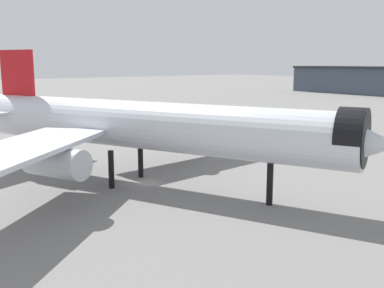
% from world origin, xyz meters
% --- Properties ---
extents(ground, '(900.00, 900.00, 0.00)m').
position_xyz_m(ground, '(0.00, 0.00, 0.00)').
color(ground, slate).
extents(airliner_near_gate, '(67.07, 59.87, 20.20)m').
position_xyz_m(airliner_near_gate, '(0.20, -1.21, 8.90)').
color(airliner_near_gate, silver).
rests_on(airliner_near_gate, ground).
extents(baggage_cart_trailing, '(2.58, 2.18, 1.82)m').
position_xyz_m(baggage_cart_trailing, '(-2.38, 37.94, 0.98)').
color(baggage_cart_trailing, black).
rests_on(baggage_cart_trailing, ground).
extents(traffic_cone_wingtip, '(0.56, 0.56, 0.70)m').
position_xyz_m(traffic_cone_wingtip, '(-23.04, 33.41, 0.35)').
color(traffic_cone_wingtip, '#F2600C').
rests_on(traffic_cone_wingtip, ground).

